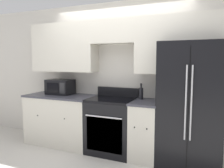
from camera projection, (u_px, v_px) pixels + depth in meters
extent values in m
plane|color=beige|center=(104.00, 159.00, 3.49)|extent=(12.00, 12.00, 0.00)
cube|color=beige|center=(119.00, 75.00, 3.95)|extent=(8.00, 0.06, 2.60)
cube|color=beige|center=(64.00, 48.00, 4.12)|extent=(1.29, 0.33, 0.89)
cube|color=beige|center=(115.00, 32.00, 3.70)|extent=(0.78, 0.33, 0.40)
cube|color=beige|center=(178.00, 45.00, 3.32)|extent=(1.31, 0.33, 0.89)
cube|color=beige|center=(61.00, 120.00, 4.13)|extent=(1.29, 0.62, 0.89)
cube|color=#383842|center=(61.00, 96.00, 4.08)|extent=(1.31, 0.64, 0.03)
sphere|color=black|center=(38.00, 115.00, 3.95)|extent=(0.03, 0.03, 0.03)
sphere|color=black|center=(65.00, 119.00, 3.72)|extent=(0.03, 0.03, 0.03)
cube|color=beige|center=(146.00, 131.00, 3.50)|extent=(0.41, 0.62, 0.89)
cube|color=#383842|center=(146.00, 102.00, 3.45)|extent=(0.44, 0.64, 0.03)
sphere|color=black|center=(135.00, 127.00, 3.24)|extent=(0.03, 0.03, 0.03)
sphere|color=black|center=(147.00, 129.00, 3.17)|extent=(0.03, 0.03, 0.03)
cube|color=black|center=(112.00, 127.00, 3.73)|extent=(0.78, 0.62, 0.89)
cube|color=black|center=(104.00, 135.00, 3.46)|extent=(0.62, 0.01, 0.57)
cube|color=black|center=(111.00, 100.00, 3.68)|extent=(0.78, 0.62, 0.04)
cube|color=black|center=(118.00, 92.00, 3.92)|extent=(0.78, 0.04, 0.16)
cylinder|color=silver|center=(103.00, 117.00, 3.40)|extent=(0.62, 0.02, 0.02)
cube|color=black|center=(190.00, 105.00, 3.24)|extent=(0.89, 0.71, 1.84)
cube|color=black|center=(188.00, 110.00, 2.92)|extent=(0.01, 0.01, 1.69)
cylinder|color=#B7B7BC|center=(186.00, 103.00, 2.90)|extent=(0.02, 0.02, 1.01)
cylinder|color=#B7B7BC|center=(191.00, 103.00, 2.87)|extent=(0.02, 0.02, 1.01)
cube|color=black|center=(60.00, 87.00, 4.17)|extent=(0.48, 0.34, 0.28)
cube|color=black|center=(53.00, 88.00, 4.02)|extent=(0.26, 0.01, 0.18)
cube|color=#262628|center=(62.00, 88.00, 3.94)|extent=(0.11, 0.01, 0.20)
cylinder|color=black|center=(141.00, 94.00, 3.63)|extent=(0.07, 0.07, 0.19)
cylinder|color=black|center=(141.00, 86.00, 3.61)|extent=(0.03, 0.03, 0.05)
cylinder|color=black|center=(141.00, 84.00, 3.61)|extent=(0.03, 0.03, 0.02)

